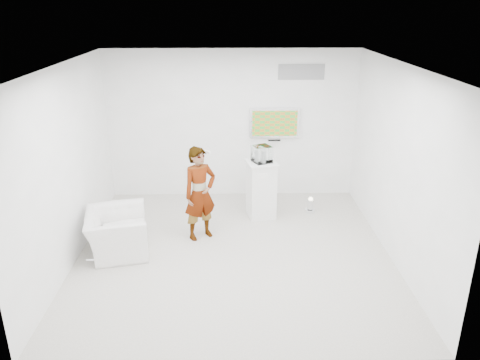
{
  "coord_description": "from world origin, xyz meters",
  "views": [
    {
      "loc": [
        -0.06,
        -6.69,
        3.83
      ],
      "look_at": [
        0.11,
        0.6,
        1.04
      ],
      "focal_mm": 35.0,
      "sensor_mm": 36.0,
      "label": 1
    }
  ],
  "objects_px": {
    "tv": "(275,123)",
    "armchair": "(117,232)",
    "floor_uplight": "(310,205)",
    "person": "(200,193)",
    "pedestal": "(261,189)"
  },
  "relations": [
    {
      "from": "tv",
      "to": "armchair",
      "type": "relative_size",
      "value": 0.94
    },
    {
      "from": "floor_uplight",
      "to": "armchair",
      "type": "bearing_deg",
      "value": -156.82
    },
    {
      "from": "tv",
      "to": "floor_uplight",
      "type": "distance_m",
      "value": 1.79
    },
    {
      "from": "person",
      "to": "floor_uplight",
      "type": "height_order",
      "value": "person"
    },
    {
      "from": "armchair",
      "to": "pedestal",
      "type": "distance_m",
      "value": 2.75
    },
    {
      "from": "pedestal",
      "to": "armchair",
      "type": "bearing_deg",
      "value": -151.52
    },
    {
      "from": "person",
      "to": "floor_uplight",
      "type": "xyz_separation_m",
      "value": [
        2.06,
        0.96,
        -0.66
      ]
    },
    {
      "from": "tv",
      "to": "pedestal",
      "type": "distance_m",
      "value": 1.5
    },
    {
      "from": "pedestal",
      "to": "floor_uplight",
      "type": "distance_m",
      "value": 1.05
    },
    {
      "from": "person",
      "to": "tv",
      "type": "bearing_deg",
      "value": 20.6
    },
    {
      "from": "person",
      "to": "pedestal",
      "type": "bearing_deg",
      "value": 4.59
    },
    {
      "from": "floor_uplight",
      "to": "tv",
      "type": "bearing_deg",
      "value": 125.11
    },
    {
      "from": "person",
      "to": "pedestal",
      "type": "height_order",
      "value": "person"
    },
    {
      "from": "tv",
      "to": "person",
      "type": "distance_m",
      "value": 2.46
    },
    {
      "from": "tv",
      "to": "person",
      "type": "height_order",
      "value": "tv"
    }
  ]
}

